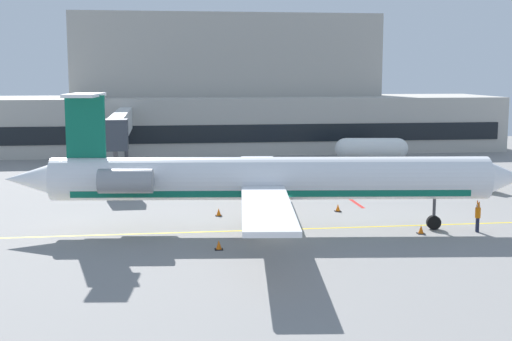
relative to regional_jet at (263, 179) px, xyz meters
name	(u,v)px	position (x,y,z in m)	size (l,w,h in m)	color
ground	(271,236)	(0.27, -1.29, -3.36)	(120.00, 120.00, 0.11)	gray
terminal_building	(227,97)	(2.09, 46.89, 3.37)	(68.85, 15.26, 17.27)	#B7B2A8
jet_bridge_west	(120,126)	(-10.38, 26.56, 1.34)	(2.40, 22.78, 6.02)	silver
regional_jet	(263,179)	(0.00, 0.00, 0.00)	(32.95, 27.38, 8.69)	white
baggage_tug	(342,174)	(9.42, 16.43, -2.33)	(2.37, 4.15, 2.16)	#19389E
pushback_tractor	(476,180)	(20.02, 12.29, -2.36)	(3.43, 3.01, 2.11)	#E5B20C
fuel_tank	(371,149)	(16.74, 31.61, -1.81)	(8.08, 3.14, 2.68)	white
marshaller	(478,216)	(13.32, -2.27, -2.30)	(0.34, 0.83, 1.98)	#191E33
safety_cone_alpha	(421,230)	(9.62, -2.27, -3.06)	(0.47, 0.47, 0.55)	orange
safety_cone_bravo	(338,208)	(6.21, 5.19, -3.06)	(0.47, 0.47, 0.55)	orange
safety_cone_charlie	(219,245)	(-3.20, -4.48, -3.06)	(0.47, 0.47, 0.55)	orange
safety_cone_delta	(219,212)	(-2.46, 4.80, -3.06)	(0.47, 0.47, 0.55)	orange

